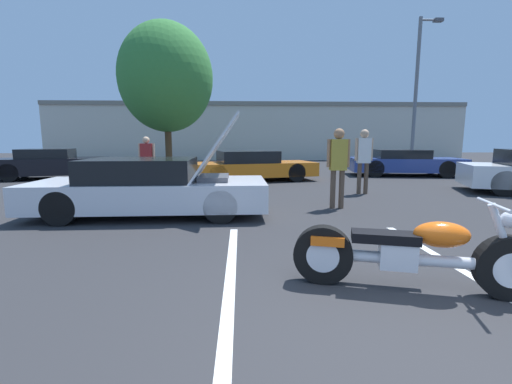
{
  "coord_description": "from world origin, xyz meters",
  "views": [
    {
      "loc": [
        -1.31,
        -2.13,
        1.54
      ],
      "look_at": [
        -1.09,
        2.76,
        0.8
      ],
      "focal_mm": 24.0,
      "sensor_mm": 36.0,
      "label": 1
    }
  ],
  "objects_px": {
    "motorcycle": "(411,254)",
    "parked_car_mid_right_row": "(404,163)",
    "parked_car_mid_left_row": "(251,166)",
    "spectator_near_motorcycle": "(147,158)",
    "spectator_midground": "(338,161)",
    "show_car_hood_open": "(152,187)",
    "parked_car_left_row": "(52,164)",
    "spectator_by_show_car": "(364,155)",
    "light_pole": "(418,88)",
    "tree_background": "(166,78)"
  },
  "relations": [
    {
      "from": "motorcycle",
      "to": "parked_car_mid_right_row",
      "type": "relative_size",
      "value": 0.49
    },
    {
      "from": "parked_car_mid_left_row",
      "to": "spectator_near_motorcycle",
      "type": "height_order",
      "value": "spectator_near_motorcycle"
    },
    {
      "from": "parked_car_mid_right_row",
      "to": "spectator_near_motorcycle",
      "type": "bearing_deg",
      "value": -151.82
    },
    {
      "from": "spectator_near_motorcycle",
      "to": "spectator_midground",
      "type": "xyz_separation_m",
      "value": [
        5.2,
        -3.54,
        0.1
      ]
    },
    {
      "from": "show_car_hood_open",
      "to": "spectator_near_motorcycle",
      "type": "relative_size",
      "value": 2.86
    },
    {
      "from": "parked_car_left_row",
      "to": "spectator_near_motorcycle",
      "type": "distance_m",
      "value": 5.49
    },
    {
      "from": "parked_car_mid_left_row",
      "to": "parked_car_left_row",
      "type": "bearing_deg",
      "value": 158.93
    },
    {
      "from": "motorcycle",
      "to": "show_car_hood_open",
      "type": "distance_m",
      "value": 5.22
    },
    {
      "from": "spectator_by_show_car",
      "to": "motorcycle",
      "type": "bearing_deg",
      "value": -105.5
    },
    {
      "from": "motorcycle",
      "to": "parked_car_left_row",
      "type": "relative_size",
      "value": 0.54
    },
    {
      "from": "motorcycle",
      "to": "spectator_by_show_car",
      "type": "height_order",
      "value": "spectator_by_show_car"
    },
    {
      "from": "motorcycle",
      "to": "show_car_hood_open",
      "type": "bearing_deg",
      "value": 148.74
    },
    {
      "from": "motorcycle",
      "to": "parked_car_mid_left_row",
      "type": "xyz_separation_m",
      "value": [
        -1.35,
        9.75,
        0.16
      ]
    },
    {
      "from": "light_pole",
      "to": "spectator_near_motorcycle",
      "type": "distance_m",
      "value": 14.19
    },
    {
      "from": "tree_background",
      "to": "show_car_hood_open",
      "type": "height_order",
      "value": "tree_background"
    },
    {
      "from": "tree_background",
      "to": "parked_car_mid_right_row",
      "type": "distance_m",
      "value": 11.6
    },
    {
      "from": "light_pole",
      "to": "parked_car_mid_left_row",
      "type": "xyz_separation_m",
      "value": [
        -8.71,
        -4.74,
        -3.64
      ]
    },
    {
      "from": "show_car_hood_open",
      "to": "parked_car_left_row",
      "type": "height_order",
      "value": "show_car_hood_open"
    },
    {
      "from": "light_pole",
      "to": "tree_background",
      "type": "xyz_separation_m",
      "value": [
        -12.64,
        -0.72,
        0.28
      ]
    },
    {
      "from": "parked_car_mid_right_row",
      "to": "spectator_midground",
      "type": "bearing_deg",
      "value": -115.94
    },
    {
      "from": "motorcycle",
      "to": "spectator_near_motorcycle",
      "type": "distance_m",
      "value": 9.18
    },
    {
      "from": "spectator_near_motorcycle",
      "to": "spectator_midground",
      "type": "distance_m",
      "value": 6.29
    },
    {
      "from": "spectator_near_motorcycle",
      "to": "parked_car_mid_right_row",
      "type": "bearing_deg",
      "value": 19.26
    },
    {
      "from": "spectator_midground",
      "to": "spectator_near_motorcycle",
      "type": "bearing_deg",
      "value": 145.73
    },
    {
      "from": "light_pole",
      "to": "tree_background",
      "type": "bearing_deg",
      "value": -176.76
    },
    {
      "from": "tree_background",
      "to": "show_car_hood_open",
      "type": "relative_size",
      "value": 1.49
    },
    {
      "from": "light_pole",
      "to": "show_car_hood_open",
      "type": "height_order",
      "value": "light_pole"
    },
    {
      "from": "parked_car_mid_left_row",
      "to": "motorcycle",
      "type": "bearing_deg",
      "value": -95.7
    },
    {
      "from": "tree_background",
      "to": "motorcycle",
      "type": "distance_m",
      "value": 15.3
    },
    {
      "from": "motorcycle",
      "to": "parked_car_mid_right_row",
      "type": "xyz_separation_m",
      "value": [
        5.37,
        11.37,
        0.17
      ]
    },
    {
      "from": "parked_car_mid_left_row",
      "to": "parked_car_left_row",
      "type": "xyz_separation_m",
      "value": [
        -8.01,
        1.05,
        0.03
      ]
    },
    {
      "from": "spectator_near_motorcycle",
      "to": "tree_background",
      "type": "bearing_deg",
      "value": 95.1
    },
    {
      "from": "parked_car_mid_left_row",
      "to": "spectator_by_show_car",
      "type": "distance_m",
      "value": 4.64
    },
    {
      "from": "parked_car_left_row",
      "to": "parked_car_mid_right_row",
      "type": "distance_m",
      "value": 14.74
    },
    {
      "from": "parked_car_mid_right_row",
      "to": "light_pole",
      "type": "bearing_deg",
      "value": 66.4
    },
    {
      "from": "motorcycle",
      "to": "parked_car_mid_left_row",
      "type": "distance_m",
      "value": 9.85
    },
    {
      "from": "tree_background",
      "to": "parked_car_left_row",
      "type": "height_order",
      "value": "tree_background"
    },
    {
      "from": "spectator_midground",
      "to": "parked_car_mid_left_row",
      "type": "bearing_deg",
      "value": 108.18
    },
    {
      "from": "light_pole",
      "to": "parked_car_mid_right_row",
      "type": "distance_m",
      "value": 5.18
    },
    {
      "from": "parked_car_mid_right_row",
      "to": "show_car_hood_open",
      "type": "bearing_deg",
      "value": -130.83
    },
    {
      "from": "parked_car_mid_left_row",
      "to": "spectator_by_show_car",
      "type": "bearing_deg",
      "value": -61.14
    },
    {
      "from": "light_pole",
      "to": "spectator_by_show_car",
      "type": "bearing_deg",
      "value": -124.52
    },
    {
      "from": "show_car_hood_open",
      "to": "spectator_near_motorcycle",
      "type": "distance_m",
      "value": 4.23
    },
    {
      "from": "light_pole",
      "to": "spectator_near_motorcycle",
      "type": "xyz_separation_m",
      "value": [
        -12.11,
        -6.65,
        -3.22
      ]
    },
    {
      "from": "tree_background",
      "to": "spectator_midground",
      "type": "bearing_deg",
      "value": -58.86
    },
    {
      "from": "show_car_hood_open",
      "to": "motorcycle",
      "type": "bearing_deg",
      "value": -47.53
    },
    {
      "from": "spectator_by_show_car",
      "to": "tree_background",
      "type": "bearing_deg",
      "value": 133.51
    },
    {
      "from": "parked_car_left_row",
      "to": "spectator_by_show_car",
      "type": "height_order",
      "value": "spectator_by_show_car"
    },
    {
      "from": "light_pole",
      "to": "show_car_hood_open",
      "type": "bearing_deg",
      "value": -135.65
    },
    {
      "from": "spectator_midground",
      "to": "motorcycle",
      "type": "bearing_deg",
      "value": -95.86
    }
  ]
}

